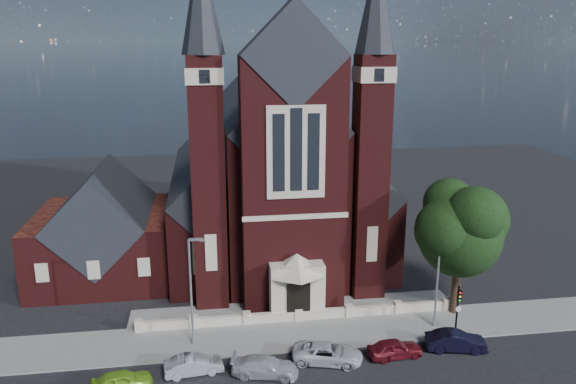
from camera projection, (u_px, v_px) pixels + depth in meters
name	position (u px, v px, depth m)	size (l,w,h in m)	color
ground	(283.00, 277.00, 51.57)	(120.00, 120.00, 0.00)	black
pavement_strip	(303.00, 334.00, 41.54)	(60.00, 5.00, 0.12)	slate
forecourt_paving	(294.00, 309.00, 45.36)	(26.00, 3.00, 0.14)	slate
forecourt_wall	(298.00, 321.00, 43.45)	(24.00, 0.40, 0.90)	beige
church	(272.00, 171.00, 57.03)	(20.01, 34.90, 29.20)	#451212
parish_hall	(105.00, 234.00, 51.11)	(12.00, 12.20, 10.24)	#451212
street_tree	(464.00, 231.00, 42.69)	(6.40, 6.60, 10.70)	black
street_lamp_left	(192.00, 286.00, 38.74)	(1.16, 0.22, 8.09)	gray
street_lamp_right	(439.00, 271.00, 41.31)	(1.16, 0.22, 8.09)	gray
traffic_signal	(458.00, 305.00, 40.46)	(0.28, 0.42, 4.00)	black
car_lime_van	(122.00, 381.00, 34.69)	(1.50, 3.73, 1.27)	#7FBC25
car_silver_a	(194.00, 365.00, 36.42)	(1.33, 3.81, 1.25)	#979A9E
car_silver_b	(265.00, 367.00, 36.23)	(1.76, 4.34, 1.26)	#ACADB4
car_white_suv	(328.00, 353.00, 37.75)	(2.18, 4.72, 1.31)	silver
car_dark_red	(395.00, 348.00, 38.34)	(1.53, 3.79, 1.29)	#5E1018
car_navy	(456.00, 341.00, 39.18)	(1.47, 4.20, 1.38)	black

